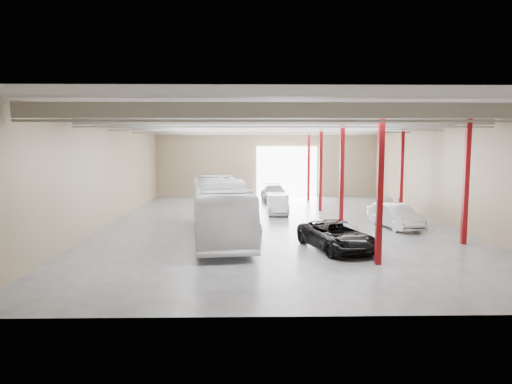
{
  "coord_description": "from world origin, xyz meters",
  "views": [
    {
      "loc": [
        -1.94,
        -29.49,
        5.29
      ],
      "look_at": [
        -1.38,
        -0.42,
        2.2
      ],
      "focal_mm": 32.0,
      "sensor_mm": 36.0,
      "label": 1
    }
  ],
  "objects_px": {
    "car_right_far": "(385,206)",
    "coach_bus": "(220,208)",
    "car_row_b": "(278,205)",
    "car_row_a": "(246,220)",
    "car_right_near": "(396,216)",
    "black_sedan": "(336,236)",
    "car_row_c": "(274,193)"
  },
  "relations": [
    {
      "from": "coach_bus",
      "to": "car_right_far",
      "type": "height_order",
      "value": "coach_bus"
    },
    {
      "from": "car_right_far",
      "to": "car_row_a",
      "type": "bearing_deg",
      "value": -135.52
    },
    {
      "from": "black_sedan",
      "to": "car_right_near",
      "type": "xyz_separation_m",
      "value": [
        4.89,
        5.87,
        0.05
      ]
    },
    {
      "from": "car_row_a",
      "to": "car_right_near",
      "type": "xyz_separation_m",
      "value": [
        9.39,
        0.67,
        0.11
      ]
    },
    {
      "from": "black_sedan",
      "to": "car_right_far",
      "type": "relative_size",
      "value": 1.26
    },
    {
      "from": "car_row_c",
      "to": "car_right_far",
      "type": "distance_m",
      "value": 11.25
    },
    {
      "from": "car_right_near",
      "to": "car_right_far",
      "type": "bearing_deg",
      "value": 68.93
    },
    {
      "from": "car_row_a",
      "to": "car_right_near",
      "type": "bearing_deg",
      "value": -2.89
    },
    {
      "from": "car_row_b",
      "to": "black_sedan",
      "type": "bearing_deg",
      "value": -79.1
    },
    {
      "from": "car_right_far",
      "to": "coach_bus",
      "type": "bearing_deg",
      "value": -131.29
    },
    {
      "from": "car_row_a",
      "to": "car_row_b",
      "type": "bearing_deg",
      "value": 63.12
    },
    {
      "from": "car_row_b",
      "to": "car_right_far",
      "type": "height_order",
      "value": "car_row_b"
    },
    {
      "from": "car_row_a",
      "to": "car_row_b",
      "type": "height_order",
      "value": "car_row_b"
    },
    {
      "from": "coach_bus",
      "to": "car_right_near",
      "type": "distance_m",
      "value": 11.27
    },
    {
      "from": "coach_bus",
      "to": "car_row_a",
      "type": "height_order",
      "value": "coach_bus"
    },
    {
      "from": "car_row_a",
      "to": "car_right_near",
      "type": "relative_size",
      "value": 0.83
    },
    {
      "from": "black_sedan",
      "to": "car_row_b",
      "type": "xyz_separation_m",
      "value": [
        -2.15,
        11.7,
        -0.02
      ]
    },
    {
      "from": "car_right_near",
      "to": "car_row_a",
      "type": "bearing_deg",
      "value": 172.94
    },
    {
      "from": "coach_bus",
      "to": "car_row_c",
      "type": "bearing_deg",
      "value": 68.79
    },
    {
      "from": "car_row_a",
      "to": "car_right_far",
      "type": "bearing_deg",
      "value": 22.7
    },
    {
      "from": "black_sedan",
      "to": "car_right_far",
      "type": "bearing_deg",
      "value": 45.48
    },
    {
      "from": "car_row_b",
      "to": "car_right_near",
      "type": "xyz_separation_m",
      "value": [
        7.04,
        -5.82,
        0.07
      ]
    },
    {
      "from": "coach_bus",
      "to": "black_sedan",
      "type": "xyz_separation_m",
      "value": [
        6.0,
        -3.14,
        -0.95
      ]
    },
    {
      "from": "coach_bus",
      "to": "car_row_c",
      "type": "relative_size",
      "value": 2.25
    },
    {
      "from": "car_row_a",
      "to": "car_row_c",
      "type": "distance_m",
      "value": 14.22
    },
    {
      "from": "car_row_b",
      "to": "car_row_a",
      "type": "bearing_deg",
      "value": -109.4
    },
    {
      "from": "coach_bus",
      "to": "car_right_far",
      "type": "distance_m",
      "value": 14.26
    },
    {
      "from": "car_row_b",
      "to": "car_right_near",
      "type": "distance_m",
      "value": 9.14
    },
    {
      "from": "black_sedan",
      "to": "car_row_a",
      "type": "distance_m",
      "value": 6.88
    },
    {
      "from": "black_sedan",
      "to": "car_row_b",
      "type": "distance_m",
      "value": 11.89
    },
    {
      "from": "coach_bus",
      "to": "car_row_a",
      "type": "xyz_separation_m",
      "value": [
        1.5,
        2.06,
        -1.0
      ]
    },
    {
      "from": "car_right_far",
      "to": "car_row_b",
      "type": "bearing_deg",
      "value": -169.69
    }
  ]
}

